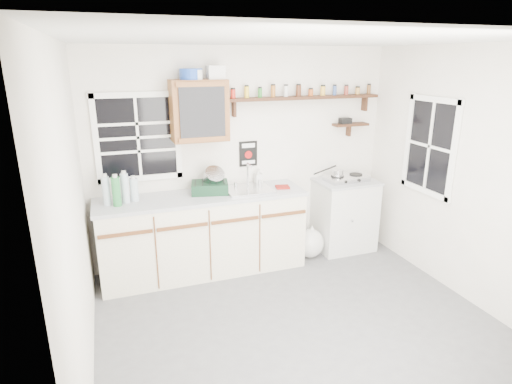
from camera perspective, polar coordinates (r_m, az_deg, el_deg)
room at (r=3.65m, az=6.16°, el=-0.44°), size 3.64×3.24×2.54m
main_cabinet at (r=4.91m, az=-6.98°, el=-5.52°), size 2.31×0.63×0.92m
right_cabinet at (r=5.58m, az=11.66°, el=-2.93°), size 0.73×0.57×0.91m
sink at (r=4.89m, az=-1.06°, el=0.37°), size 0.52×0.44×0.29m
upper_cabinet at (r=4.70m, az=-7.57°, el=10.70°), size 0.60×0.32×0.65m
upper_cabinet_clutter at (r=4.68m, az=-7.49°, el=15.39°), size 0.48×0.24×0.14m
spice_shelf at (r=5.17m, az=6.37°, el=12.54°), size 1.91×0.18×0.35m
secondary_shelf at (r=5.53m, az=12.27°, el=8.85°), size 0.45×0.16×0.24m
warning_sign at (r=5.09m, az=-1.04°, el=5.12°), size 0.22×0.02×0.30m
window_back at (r=4.79m, az=-15.48°, el=7.02°), size 0.93×0.03×0.98m
window_right at (r=5.03m, az=22.18°, el=5.67°), size 0.03×0.78×1.08m
water_bottles at (r=4.61m, az=-17.65°, el=0.29°), size 0.36×0.19×0.34m
dish_rack at (r=4.81m, az=-6.02°, el=1.05°), size 0.46×0.38×0.30m
soap_bottle at (r=5.12m, az=0.31°, el=2.12°), size 0.09×0.09×0.18m
rag at (r=4.98m, az=3.55°, el=0.67°), size 0.18×0.16×0.02m
hotplate at (r=5.41m, az=11.97°, el=1.84°), size 0.54×0.30×0.08m
saucepan at (r=5.33m, az=10.73°, el=2.51°), size 0.33×0.22×0.15m
trash_bag at (r=5.35m, az=7.22°, el=-6.75°), size 0.38×0.35×0.44m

